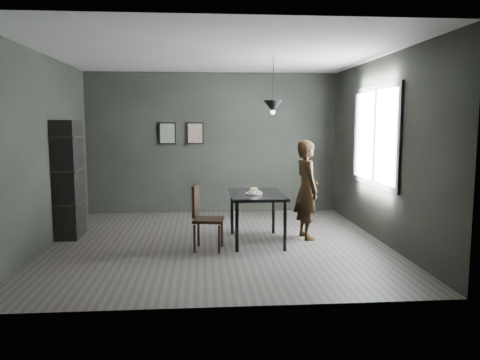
{
  "coord_description": "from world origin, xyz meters",
  "views": [
    {
      "loc": [
        -0.22,
        -6.93,
        1.81
      ],
      "look_at": [
        0.35,
        0.05,
        0.95
      ],
      "focal_mm": 35.0,
      "sensor_mm": 36.0,
      "label": 1
    }
  ],
  "objects": [
    {
      "name": "wood_chair",
      "position": [
        -0.22,
        -0.37,
        0.53
      ],
      "size": [
        0.46,
        0.46,
        0.94
      ],
      "rotation": [
        0.0,
        0.0,
        -0.16
      ],
      "color": "black",
      "rests_on": "ground"
    },
    {
      "name": "woman",
      "position": [
        1.41,
        0.18,
        0.77
      ],
      "size": [
        0.45,
        0.61,
        1.54
      ],
      "primitive_type": "imported",
      "rotation": [
        0.0,
        0.0,
        1.71
      ],
      "color": "black",
      "rests_on": "ground"
    },
    {
      "name": "ceiling",
      "position": [
        0.0,
        0.0,
        2.8
      ],
      "size": [
        5.0,
        5.0,
        0.02
      ],
      "color": "silver",
      "rests_on": "ground"
    },
    {
      "name": "white_plate",
      "position": [
        0.55,
        -0.08,
        0.76
      ],
      "size": [
        0.23,
        0.23,
        0.01
      ],
      "primitive_type": "cylinder",
      "color": "white",
      "rests_on": "cafe_table"
    },
    {
      "name": "shelf_unit",
      "position": [
        -2.32,
        0.56,
        0.93
      ],
      "size": [
        0.35,
        0.62,
        1.85
      ],
      "primitive_type": "cube",
      "rotation": [
        0.0,
        0.0,
        -0.01
      ],
      "color": "black",
      "rests_on": "ground"
    },
    {
      "name": "back_wall",
      "position": [
        0.0,
        2.5,
        1.4
      ],
      "size": [
        5.0,
        0.1,
        2.8
      ],
      "primitive_type": "cube",
      "color": "black",
      "rests_on": "ground"
    },
    {
      "name": "ground",
      "position": [
        0.0,
        0.0,
        0.0
      ],
      "size": [
        5.0,
        5.0,
        0.0
      ],
      "primitive_type": "plane",
      "color": "#36322F",
      "rests_on": "ground"
    },
    {
      "name": "framed_print_left",
      "position": [
        -0.9,
        2.47,
        1.6
      ],
      "size": [
        0.34,
        0.04,
        0.44
      ],
      "color": "black",
      "rests_on": "ground"
    },
    {
      "name": "donut_pile",
      "position": [
        0.55,
        -0.08,
        0.79
      ],
      "size": [
        0.2,
        0.21,
        0.09
      ],
      "rotation": [
        0.0,
        0.0,
        -0.15
      ],
      "color": "#F3E8BD",
      "rests_on": "white_plate"
    },
    {
      "name": "window_assembly",
      "position": [
        2.47,
        0.2,
        1.6
      ],
      "size": [
        0.04,
        1.96,
        1.56
      ],
      "color": "white",
      "rests_on": "ground"
    },
    {
      "name": "cafe_table",
      "position": [
        0.6,
        0.0,
        0.67
      ],
      "size": [
        0.8,
        1.2,
        0.75
      ],
      "color": "black",
      "rests_on": "ground"
    },
    {
      "name": "framed_print_right",
      "position": [
        -0.35,
        2.47,
        1.6
      ],
      "size": [
        0.34,
        0.04,
        0.44
      ],
      "color": "black",
      "rests_on": "ground"
    },
    {
      "name": "pendant_lamp",
      "position": [
        0.85,
        0.1,
        2.05
      ],
      "size": [
        0.28,
        0.28,
        0.86
      ],
      "color": "black",
      "rests_on": "ground"
    }
  ]
}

